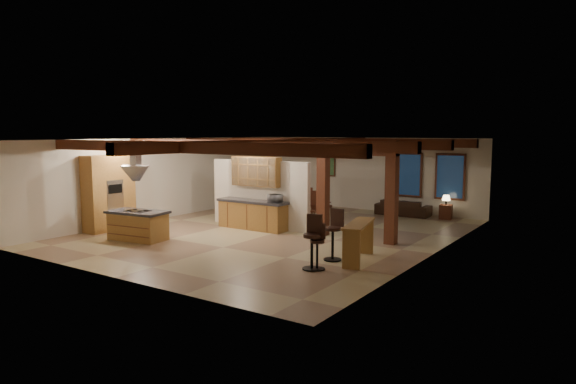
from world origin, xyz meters
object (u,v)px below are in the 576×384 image
(kitchen_island, at_px, (138,225))
(bar_counter, at_px, (359,235))
(sofa, at_px, (403,208))
(dining_table, at_px, (303,211))

(kitchen_island, distance_m, bar_counter, 6.57)
(bar_counter, bearing_deg, sofa, 103.14)
(kitchen_island, bearing_deg, sofa, 60.88)
(kitchen_island, height_order, dining_table, kitchen_island)
(kitchen_island, bearing_deg, dining_table, 70.03)
(sofa, bearing_deg, kitchen_island, 59.33)
(kitchen_island, height_order, sofa, kitchen_island)
(dining_table, xyz_separation_m, bar_counter, (4.35, -4.37, 0.33))
(dining_table, relative_size, bar_counter, 0.94)
(dining_table, distance_m, sofa, 3.87)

